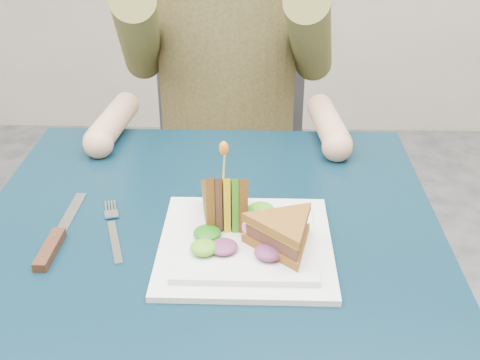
{
  "coord_description": "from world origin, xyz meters",
  "views": [
    {
      "loc": [
        0.08,
        -0.8,
        1.27
      ],
      "look_at": [
        0.05,
        -0.0,
        0.82
      ],
      "focal_mm": 45.0,
      "sensor_mm": 36.0,
      "label": 1
    }
  ],
  "objects_px": {
    "knife": "(54,242)",
    "plate": "(246,243)",
    "diner": "(226,15)",
    "sandwich_flat": "(283,233)",
    "sandwich_upright": "(225,202)",
    "table": "(209,267)",
    "chair": "(230,138)",
    "fork": "(114,232)"
  },
  "relations": [
    {
      "from": "knife",
      "to": "plate",
      "type": "bearing_deg",
      "value": 0.49
    },
    {
      "from": "diner",
      "to": "knife",
      "type": "xyz_separation_m",
      "value": [
        -0.23,
        -0.68,
        -0.18
      ]
    },
    {
      "from": "plate",
      "to": "sandwich_flat",
      "type": "bearing_deg",
      "value": -24.44
    },
    {
      "from": "sandwich_upright",
      "to": "table",
      "type": "bearing_deg",
      "value": 163.26
    },
    {
      "from": "table",
      "to": "diner",
      "type": "height_order",
      "value": "diner"
    },
    {
      "from": "table",
      "to": "plate",
      "type": "bearing_deg",
      "value": -40.72
    },
    {
      "from": "table",
      "to": "sandwich_flat",
      "type": "bearing_deg",
      "value": -33.83
    },
    {
      "from": "chair",
      "to": "sandwich_upright",
      "type": "xyz_separation_m",
      "value": [
        0.03,
        -0.74,
        0.24
      ]
    },
    {
      "from": "table",
      "to": "fork",
      "type": "relative_size",
      "value": 4.27
    },
    {
      "from": "chair",
      "to": "fork",
      "type": "distance_m",
      "value": 0.79
    },
    {
      "from": "knife",
      "to": "diner",
      "type": "bearing_deg",
      "value": 71.28
    },
    {
      "from": "sandwich_flat",
      "to": "knife",
      "type": "distance_m",
      "value": 0.35
    },
    {
      "from": "plate",
      "to": "fork",
      "type": "height_order",
      "value": "plate"
    },
    {
      "from": "diner",
      "to": "plate",
      "type": "distance_m",
      "value": 0.7
    },
    {
      "from": "chair",
      "to": "knife",
      "type": "distance_m",
      "value": 0.85
    },
    {
      "from": "diner",
      "to": "plate",
      "type": "relative_size",
      "value": 2.87
    },
    {
      "from": "table",
      "to": "plate",
      "type": "height_order",
      "value": "plate"
    },
    {
      "from": "sandwich_upright",
      "to": "fork",
      "type": "height_order",
      "value": "sandwich_upright"
    },
    {
      "from": "chair",
      "to": "plate",
      "type": "relative_size",
      "value": 3.58
    },
    {
      "from": "table",
      "to": "chair",
      "type": "bearing_deg",
      "value": 90.0
    },
    {
      "from": "table",
      "to": "fork",
      "type": "height_order",
      "value": "fork"
    },
    {
      "from": "sandwich_flat",
      "to": "sandwich_upright",
      "type": "distance_m",
      "value": 0.11
    },
    {
      "from": "plate",
      "to": "sandwich_upright",
      "type": "bearing_deg",
      "value": 126.86
    },
    {
      "from": "diner",
      "to": "knife",
      "type": "bearing_deg",
      "value": -108.72
    },
    {
      "from": "diner",
      "to": "knife",
      "type": "height_order",
      "value": "diner"
    },
    {
      "from": "table",
      "to": "sandwich_flat",
      "type": "xyz_separation_m",
      "value": [
        0.12,
        -0.08,
        0.12
      ]
    },
    {
      "from": "sandwich_flat",
      "to": "chair",
      "type": "bearing_deg",
      "value": 98.2
    },
    {
      "from": "table",
      "to": "sandwich_upright",
      "type": "relative_size",
      "value": 5.39
    },
    {
      "from": "table",
      "to": "chair",
      "type": "distance_m",
      "value": 0.74
    },
    {
      "from": "table",
      "to": "knife",
      "type": "xyz_separation_m",
      "value": [
        -0.23,
        -0.06,
        0.09
      ]
    },
    {
      "from": "sandwich_upright",
      "to": "diner",
      "type": "bearing_deg",
      "value": 92.58
    },
    {
      "from": "plate",
      "to": "fork",
      "type": "xyz_separation_m",
      "value": [
        -0.21,
        0.03,
        -0.01
      ]
    },
    {
      "from": "chair",
      "to": "sandwich_upright",
      "type": "distance_m",
      "value": 0.78
    },
    {
      "from": "table",
      "to": "fork",
      "type": "distance_m",
      "value": 0.17
    },
    {
      "from": "table",
      "to": "chair",
      "type": "relative_size",
      "value": 0.81
    },
    {
      "from": "diner",
      "to": "fork",
      "type": "bearing_deg",
      "value": -102.85
    },
    {
      "from": "diner",
      "to": "sandwich_upright",
      "type": "distance_m",
      "value": 0.65
    },
    {
      "from": "diner",
      "to": "sandwich_upright",
      "type": "bearing_deg",
      "value": -87.42
    },
    {
      "from": "plate",
      "to": "sandwich_upright",
      "type": "relative_size",
      "value": 1.87
    },
    {
      "from": "plate",
      "to": "knife",
      "type": "bearing_deg",
      "value": -179.51
    },
    {
      "from": "table",
      "to": "sandwich_upright",
      "type": "xyz_separation_m",
      "value": [
        0.03,
        -0.01,
        0.13
      ]
    },
    {
      "from": "table",
      "to": "chair",
      "type": "height_order",
      "value": "chair"
    }
  ]
}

